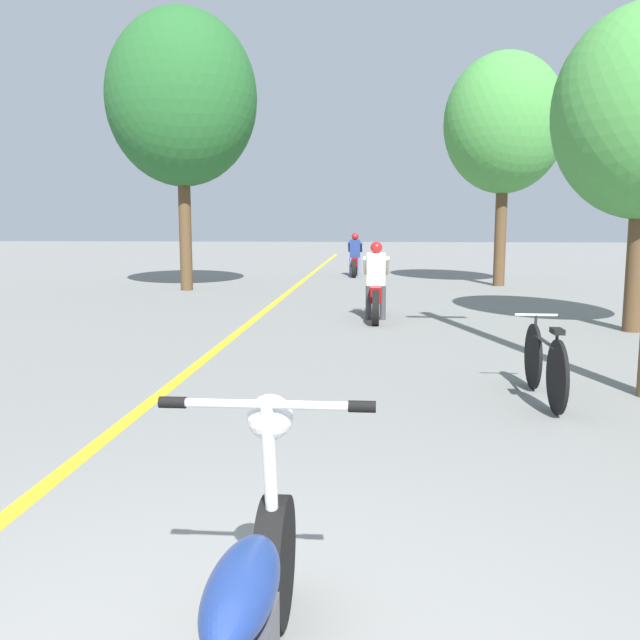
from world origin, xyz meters
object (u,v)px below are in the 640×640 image
motorcycle_foreground (246,624)px  bicycle_parked (545,364)px  roadside_tree_right_far (504,124)px  motorcycle_rider_lead (376,291)px  roadside_tree_left (182,99)px  motorcycle_rider_far (355,260)px

motorcycle_foreground → bicycle_parked: bearing=65.5°
roadside_tree_right_far → motorcycle_rider_lead: size_ratio=3.00×
roadside_tree_left → motorcycle_rider_lead: 8.31m
roadside_tree_left → motorcycle_rider_far: (4.28, 5.12, -4.35)m
motorcycle_rider_far → bicycle_parked: 15.97m
roadside_tree_right_far → motorcycle_rider_far: roadside_tree_right_far is taller
roadside_tree_right_far → bicycle_parked: bearing=-97.9°
roadside_tree_right_far → roadside_tree_left: bearing=-166.9°
roadside_tree_right_far → bicycle_parked: (-1.76, -12.62, -4.06)m
roadside_tree_right_far → roadside_tree_left: (-8.44, -1.96, 0.45)m
motorcycle_rider_far → roadside_tree_right_far: bearing=-37.2°
roadside_tree_right_far → motorcycle_foreground: size_ratio=3.16×
roadside_tree_left → motorcycle_rider_lead: roadside_tree_left is taller
bicycle_parked → roadside_tree_left: bearing=122.1°
roadside_tree_left → motorcycle_rider_lead: size_ratio=3.35×
roadside_tree_left → roadside_tree_right_far: bearing=13.1°
motorcycle_foreground → bicycle_parked: motorcycle_foreground is taller
motorcycle_rider_far → motorcycle_foreground: bearing=-89.2°
motorcycle_rider_lead → motorcycle_rider_far: motorcycle_rider_lead is taller
roadside_tree_left → bicycle_parked: (6.68, -10.66, -4.51)m
motorcycle_foreground → motorcycle_rider_far: (-0.27, 20.47, 0.13)m
motorcycle_rider_far → bicycle_parked: motorcycle_rider_far is taller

